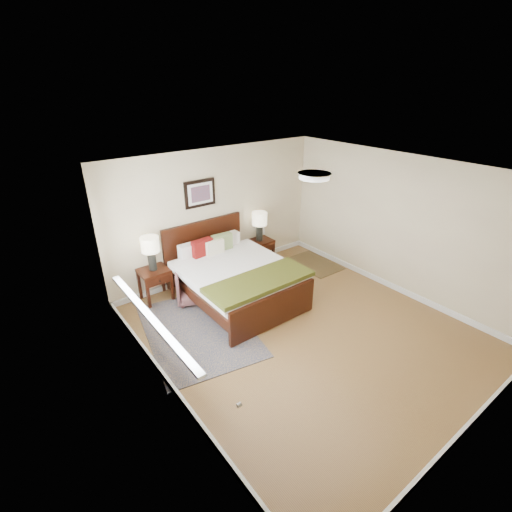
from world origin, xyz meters
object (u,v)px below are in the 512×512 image
at_px(lamp_left, 150,248).
at_px(armchair, 196,283).
at_px(lamp_right, 259,222).
at_px(nightstand_right, 260,249).
at_px(nightstand_left, 155,276).
at_px(rug_persian, 198,330).
at_px(bed, 234,272).

distance_m(lamp_left, armchair, 1.00).
xyz_separation_m(lamp_left, lamp_right, (2.35, 0.00, -0.06)).
bearing_deg(nightstand_right, lamp_right, 90.00).
distance_m(nightstand_left, rug_persian, 1.34).
xyz_separation_m(nightstand_left, lamp_right, (2.35, 0.02, 0.48)).
height_order(lamp_left, rug_persian, lamp_left).
relative_size(armchair, rug_persian, 0.33).
relative_size(lamp_left, rug_persian, 0.28).
distance_m(nightstand_left, lamp_left, 0.54).
bearing_deg(rug_persian, nightstand_left, 106.73).
relative_size(nightstand_right, rug_persian, 0.25).
bearing_deg(nightstand_left, lamp_left, 90.00).
xyz_separation_m(bed, nightstand_left, (-1.13, 0.82, -0.07)).
bearing_deg(rug_persian, armchair, 72.65).
bearing_deg(lamp_left, nightstand_left, -90.00).
xyz_separation_m(bed, armchair, (-0.55, 0.41, -0.22)).
bearing_deg(rug_persian, bed, 33.89).
bearing_deg(armchair, lamp_left, 167.79).
height_order(bed, armchair, bed).
relative_size(lamp_right, rug_persian, 0.28).
height_order(lamp_left, lamp_right, lamp_left).
relative_size(nightstand_right, lamp_left, 0.89).
height_order(bed, lamp_right, bed).
bearing_deg(nightstand_right, lamp_left, 179.68).
distance_m(lamp_left, rug_persian, 1.63).
distance_m(lamp_right, armchair, 1.93).
bearing_deg(bed, nightstand_right, 34.31).
height_order(nightstand_right, lamp_right, lamp_right).
xyz_separation_m(nightstand_left, nightstand_right, (2.35, 0.01, -0.14)).
xyz_separation_m(nightstand_left, armchair, (0.58, -0.41, -0.15)).
bearing_deg(nightstand_left, rug_persian, -84.16).
relative_size(nightstand_right, lamp_right, 0.89).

